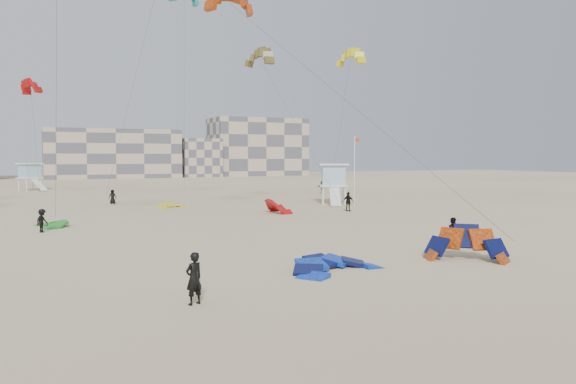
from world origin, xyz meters
name	(u,v)px	position (x,y,z in m)	size (l,w,h in m)	color
ground	(286,309)	(0.00, 0.00, 0.00)	(320.00, 320.00, 0.00)	beige
kite_ground_blue	(335,270)	(4.68, 4.98, 0.00)	(4.37, 4.49, 1.04)	blue
kite_ground_orange	(466,260)	(11.88, 4.48, 0.00)	(4.20, 2.99, 2.88)	#F74D0B
kite_ground_green	(51,227)	(-6.77, 27.82, 0.00)	(3.20, 3.33, 0.82)	green
kite_ground_red_far	(278,213)	(12.85, 30.50, 0.00)	(3.69, 3.20, 2.13)	#C70200
kite_ground_yellow	(172,207)	(5.07, 40.08, 0.00)	(3.27, 3.38, 0.81)	yellow
kitesurfer_main	(194,278)	(-2.73, 1.82, 0.93)	(0.68, 0.45, 1.86)	black
kitesurfer_b	(454,232)	(14.34, 8.27, 0.84)	(0.82, 0.64, 1.68)	black
kitesurfer_c	(42,221)	(-7.37, 24.60, 0.81)	(1.05, 0.60, 1.62)	black
kitesurfer_d	(348,202)	(19.42, 28.92, 0.93)	(1.09, 0.45, 1.86)	black
kitesurfer_e	(113,197)	(-0.01, 46.91, 0.81)	(0.79, 0.51, 1.61)	black
kitesurfer_f	(322,187)	(29.75, 53.91, 0.91)	(1.68, 0.54, 1.82)	black
kite_fly_orange	(230,3)	(7.34, 27.87, 17.90)	(8.69, 26.70, 18.38)	#F74D0B
kite_fly_olive	(260,59)	(14.10, 38.32, 15.50)	(8.09, 8.85, 15.89)	brown
kite_fly_yellow	(351,59)	(29.19, 45.17, 17.65)	(5.08, 9.29, 18.10)	yellow
kite_fly_red	(31,88)	(-7.95, 62.62, 14.07)	(5.07, 9.71, 14.71)	#C70200
lifeguard_tower_near	(334,184)	(22.45, 37.28, 2.21)	(4.19, 6.65, 4.45)	white
lifeguard_tower_far	(30,177)	(-8.53, 78.33, 2.11)	(4.10, 6.39, 4.26)	white
flagpole	(355,169)	(23.36, 34.37, 3.93)	(0.61, 0.09, 7.46)	white
condo_mid	(112,154)	(10.00, 130.00, 6.00)	(32.00, 16.00, 12.00)	tan
condo_east	(257,147)	(50.00, 132.00, 8.00)	(26.00, 14.00, 16.00)	tan
condo_fill_right	(199,158)	(32.00, 128.00, 5.00)	(10.00, 10.00, 10.00)	tan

